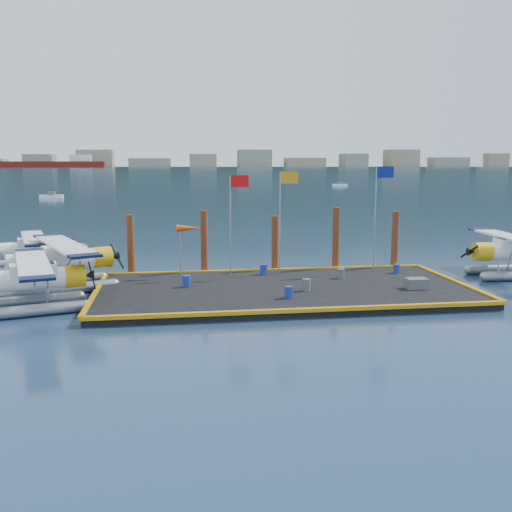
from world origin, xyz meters
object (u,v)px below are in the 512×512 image
Objects in this scene: drum_4 at (396,269)px; flagpole_yellow at (283,207)px; piling_3 at (336,241)px; seaplane_b at (57,264)px; seaplane_c at (29,251)px; drum_0 at (187,281)px; drum_3 at (306,285)px; flagpole_blue at (379,203)px; piling_1 at (204,244)px; drum_1 at (289,292)px; crate at (416,283)px; drum_2 at (341,273)px; flagpole_red at (234,209)px; seaplane_a at (26,283)px; piling_4 at (395,242)px; windsock at (188,229)px; piling_2 at (275,246)px; drum_5 at (264,270)px; piling_0 at (131,247)px.

flagpole_yellow is (-6.96, 0.91, 3.83)m from drum_4.
seaplane_b is at bearing -170.46° from piling_3.
seaplane_c reaches higher than drum_0.
seaplane_c is 19.26m from drum_3.
piling_1 is (-10.70, 1.60, -2.59)m from flagpole_blue.
crate is (7.27, 1.17, -0.02)m from drum_1.
flagpole_red is (-6.11, 1.92, 3.71)m from drum_2.
drum_2 is 4.04m from drum_3.
piling_4 is (21.48, 7.24, 0.59)m from seaplane_a.
flagpole_blue is at bearing 40.62° from drum_3.
windsock is 13.68m from piling_4.
drum_2 is (9.06, 1.02, -0.03)m from drum_0.
piling_1 is 4.50m from piling_2.
crate is 9.05m from flagpole_yellow.
drum_0 is at bearing 94.01° from seaplane_a.
drum_0 is 13.06m from drum_4.
flagpole_blue is (5.99, -0.00, 0.17)m from flagpole_yellow.
flagpole_red is 1.58× the size of piling_2.
flagpole_blue is at bearing -36.07° from piling_3.
flagpole_yellow reaches higher than drum_5.
piling_0 is 0.95× the size of piling_1.
flagpole_yellow is 1.63× the size of piling_2.
flagpole_blue is at bearing -0.00° from flagpole_red.
drum_3 is 8.16m from windsock.
piling_2 is at bearing 79.85° from seaplane_b.
piling_1 is at bearing 153.12° from drum_5.
piling_3 is at bearing 13.25° from flagpole_red.
piling_2 reaches higher than drum_1.
flagpole_yellow is (3.00, 0.00, 0.12)m from flagpole_red.
seaplane_a is at bearing -30.82° from seaplane_b.
flagpole_blue reaches higher than drum_0.
piling_2 is (1.01, 1.77, 1.19)m from drum_5.
drum_2 is at bearing 46.51° from drum_3.
drum_5 is at bearing 174.83° from drum_4.
flagpole_red is 6.84m from piling_0.
windsock is 0.73× the size of piling_3.
seaplane_a reaches higher than drum_1.
piling_3 is (5.01, 1.77, 1.44)m from drum_5.
piling_2 is at bearing 180.00° from piling_3.
drum_1 is at bearing 71.58° from seaplane_a.
flagpole_red is at bearing -14.46° from piling_0.
seaplane_c is 11.96m from piling_1.
flagpole_blue reaches higher than piling_4.
seaplane_b is 7.10m from seaplane_c.
flagpole_yellow is at bearing 72.81° from seaplane_b.
seaplane_a is 15.31m from piling_2.
drum_3 is at bearing 176.78° from crate.
flagpole_yellow reaches higher than drum_4.
seaplane_a reaches higher than seaplane_c.
piling_3 is (19.89, -3.57, 0.81)m from seaplane_c.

